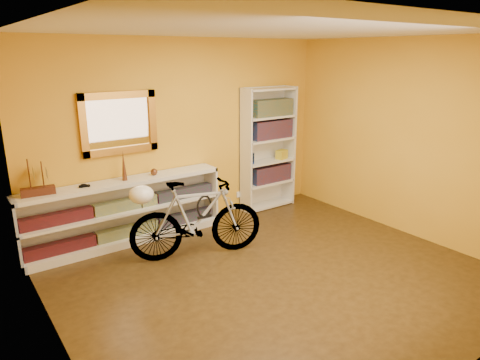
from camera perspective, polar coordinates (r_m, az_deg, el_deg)
floor at (r=4.96m, az=4.82°, el=-12.53°), size 4.50×4.00×0.01m
ceiling at (r=4.35m, az=5.69°, el=19.14°), size 4.50×4.00×0.01m
back_wall at (r=6.10m, az=-7.19°, el=5.99°), size 4.50×0.01×2.60m
left_wall at (r=3.51m, az=-24.02°, el=-3.23°), size 0.01×4.00×2.60m
right_wall at (r=6.16m, az=21.40°, el=5.08°), size 0.01×4.00×2.60m
gilt_mirror at (r=5.64m, az=-15.64°, el=7.23°), size 0.98×0.06×0.78m
wall_socket at (r=6.81m, az=-0.14°, el=-1.91°), size 0.09×0.02×0.09m
console_unit at (r=5.76m, az=-14.84°, el=-4.11°), size 2.60×0.35×0.85m
cd_row_lower at (r=5.84m, az=-14.58°, el=-6.52°), size 2.50×0.13×0.14m
cd_row_upper at (r=5.71m, az=-14.85°, el=-3.14°), size 2.50×0.13×0.14m
model_ship at (r=5.33m, az=-25.30°, el=0.38°), size 0.37×0.17×0.43m
toy_car at (r=5.49m, az=-19.82°, el=-0.88°), size 0.00×0.00×0.00m
bronze_ornament at (r=5.59m, az=-15.08°, el=1.85°), size 0.07×0.07×0.38m
decorative_orb at (r=5.77m, az=-11.27°, el=1.06°), size 0.09×0.09×0.09m
bookcase at (r=6.78m, az=3.73°, el=4.12°), size 0.90×0.30×1.90m
book_row_a at (r=6.91m, az=3.99°, el=0.88°), size 0.70×0.22×0.26m
book_row_b at (r=6.75m, az=4.11°, el=6.70°), size 0.70×0.22×0.28m
book_row_c at (r=6.71m, az=4.17°, el=9.52°), size 0.70×0.22×0.25m
travel_mug at (r=6.59m, az=1.58°, el=2.87°), size 0.07×0.07×0.17m
red_tin at (r=6.58m, az=2.29°, el=9.04°), size 0.14×0.14×0.16m
yellow_bag at (r=6.93m, az=5.53°, el=3.39°), size 0.21×0.17×0.14m
bicycle at (r=5.23m, az=-5.73°, el=-5.09°), size 0.91×1.70×0.97m
helmet at (r=5.02m, az=-12.88°, el=-1.89°), size 0.28×0.27×0.21m
u_lock at (r=5.19m, az=-4.73°, el=-3.50°), size 0.21×0.02×0.21m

